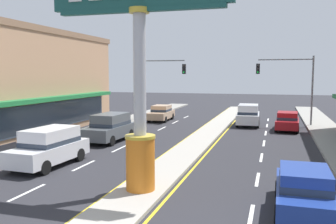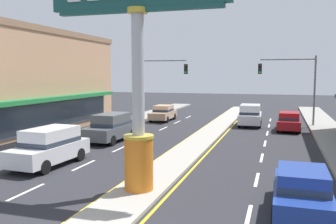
# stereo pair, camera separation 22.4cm
# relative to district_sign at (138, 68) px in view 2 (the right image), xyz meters

# --- Properties ---
(median_strip) EXTENTS (1.96, 52.00, 0.14)m
(median_strip) POSITION_rel_district_sign_xyz_m (-0.00, 12.01, -4.75)
(median_strip) COLOR #A39E93
(median_strip) RESTS_ON ground
(sidewalk_left) EXTENTS (2.64, 60.00, 0.18)m
(sidewalk_left) POSITION_rel_district_sign_xyz_m (-8.90, 10.01, -4.73)
(sidewalk_left) COLOR gray
(sidewalk_left) RESTS_ON ground
(lane_markings) EXTENTS (8.70, 52.00, 0.01)m
(lane_markings) POSITION_rel_district_sign_xyz_m (-0.00, 10.66, -4.82)
(lane_markings) COLOR silver
(lane_markings) RESTS_ON ground
(district_sign) EXTENTS (7.04, 1.17, 8.54)m
(district_sign) POSITION_rel_district_sign_xyz_m (0.00, 0.00, 0.00)
(district_sign) COLOR orange
(district_sign) RESTS_ON median_strip
(storefront_left) EXTENTS (8.70, 20.99, 8.09)m
(storefront_left) POSITION_rel_district_sign_xyz_m (-15.14, 10.61, -0.78)
(storefront_left) COLOR tan
(storefront_left) RESTS_ON ground
(traffic_light_left_side) EXTENTS (4.86, 0.46, 6.20)m
(traffic_light_left_side) POSITION_rel_district_sign_xyz_m (-6.21, 20.58, -0.57)
(traffic_light_left_side) COLOR slate
(traffic_light_left_side) RESTS_ON ground
(traffic_light_right_side) EXTENTS (4.86, 0.46, 6.20)m
(traffic_light_right_side) POSITION_rel_district_sign_xyz_m (6.21, 20.93, -0.57)
(traffic_light_right_side) COLOR slate
(traffic_light_right_side) RESTS_ON ground
(sedan_near_right_lane) EXTENTS (1.90, 4.33, 1.53)m
(sedan_near_right_lane) POSITION_rel_district_sign_xyz_m (-5.93, 21.45, -4.03)
(sedan_near_right_lane) COLOR tan
(sedan_near_right_lane) RESTS_ON ground
(sedan_far_right_lane) EXTENTS (1.87, 4.31, 1.53)m
(sedan_far_right_lane) POSITION_rel_district_sign_xyz_m (5.93, -0.38, -4.03)
(sedan_far_right_lane) COLOR navy
(sedan_far_right_lane) RESTS_ON ground
(suv_near_left_lane) EXTENTS (2.15, 4.69, 1.90)m
(suv_near_left_lane) POSITION_rel_district_sign_xyz_m (-5.92, 2.72, -3.84)
(suv_near_left_lane) COLOR silver
(suv_near_left_lane) RESTS_ON ground
(sedan_mid_left_lane) EXTENTS (2.00, 4.38, 1.53)m
(sedan_mid_left_lane) POSITION_rel_district_sign_xyz_m (5.93, 18.33, -4.03)
(sedan_mid_left_lane) COLOR maroon
(sedan_mid_left_lane) RESTS_ON ground
(suv_far_left_oncoming) EXTENTS (2.08, 4.66, 1.90)m
(suv_far_left_oncoming) POSITION_rel_district_sign_xyz_m (2.63, 20.31, -3.84)
(suv_far_left_oncoming) COLOR silver
(suv_far_left_oncoming) RESTS_ON ground
(suv_kerb_right) EXTENTS (2.12, 4.68, 1.90)m
(suv_kerb_right) POSITION_rel_district_sign_xyz_m (-5.93, 9.79, -3.84)
(suv_kerb_right) COLOR #4C5156
(suv_kerb_right) RESTS_ON ground
(street_bench) EXTENTS (0.48, 1.60, 0.88)m
(street_bench) POSITION_rel_district_sign_xyz_m (-8.31, 2.22, -4.17)
(street_bench) COLOR #232328
(street_bench) RESTS_ON sidewalk_left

